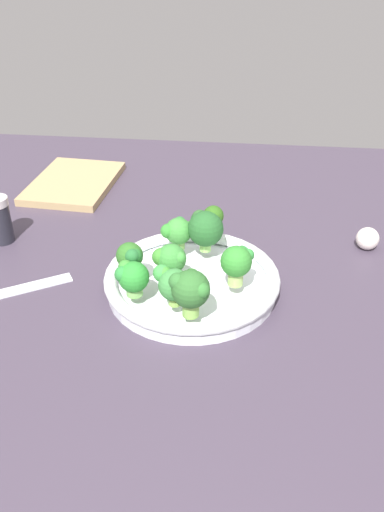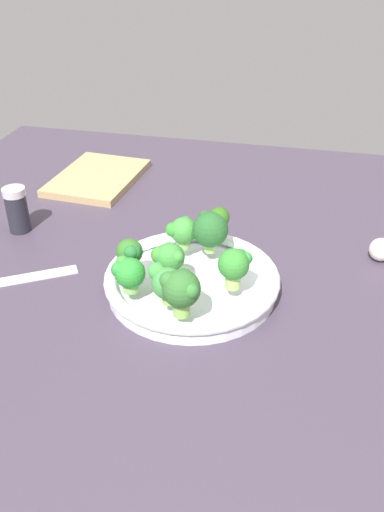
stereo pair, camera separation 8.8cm
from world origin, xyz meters
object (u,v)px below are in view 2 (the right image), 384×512
Objects in this scene: broccoli_floret_6 at (181,289)px; garlic_bulb at (381,250)px; broccoli_floret_5 at (169,258)px; pepper_shaker at (17,209)px; bowl at (192,281)px; cutting_board at (98,178)px; broccoli_floret_2 at (164,282)px; broccoli_floret_7 at (235,265)px; broccoli_floret_4 at (183,230)px; broccoli_floret_1 at (211,227)px; broccoli_floret_0 at (130,254)px; broccoli_floret_3 at (128,273)px.

broccoli_floret_6 reaches higher than garlic_bulb.
broccoli_floret_5 is 0.69× the size of pepper_shaker.
pepper_shaker is at bearing 58.69° from broccoli_floret_6.
bowl reaches higher than cutting_board.
garlic_bulb is (25.55, -32.91, -5.24)cm from broccoli_floret_2.
broccoli_floret_7 is at bearing -56.99° from broccoli_floret_2.
broccoli_floret_5 is at bearing -179.59° from broccoli_floret_4.
broccoli_floret_1 is at bearing -132.60° from cutting_board.
broccoli_floret_6 is 1.10× the size of broccoli_floret_7.
broccoli_floret_0 reaches higher than bowl.
broccoli_floret_4 is at bearing 95.08° from broccoli_floret_1.
pepper_shaker reaches higher than bowl.
pepper_shaker reaches higher than garlic_bulb.
broccoli_floret_6 is (-18.24, -4.18, 1.16)cm from broccoli_floret_4.
broccoli_floret_7 is at bearing -73.64° from broccoli_floret_3.
broccoli_floret_2 reaches higher than pepper_shaker.
broccoli_floret_1 is 16.69cm from broccoli_floret_2.
broccoli_floret_1 is at bearing 29.60° from broccoli_floret_7.
broccoli_floret_0 reaches higher than broccoli_floret_4.
broccoli_floret_6 reaches higher than pepper_shaker.
broccoli_floret_6 is (-11.13, -1.00, 6.34)cm from bowl.
broccoli_floret_1 is 44.86cm from cutting_board.
broccoli_floret_5 is at bearing -145.12° from cutting_board.
broccoli_floret_4 is 0.77× the size of broccoli_floret_6.
cutting_board is 2.63× the size of pepper_shaker.
cutting_board is at bearing 39.65° from bowl.
broccoli_floret_5 is (0.38, -6.16, -0.11)cm from broccoli_floret_0.
broccoli_floret_3 is 16.18cm from broccoli_floret_7.
garlic_bulb is (-20.65, -61.72, 1.30)cm from cutting_board.
pepper_shaker is (19.25, 29.03, -2.35)cm from broccoli_floret_3.
broccoli_floret_6 is (-4.03, -9.26, 1.32)cm from broccoli_floret_3.
bowl is at bearing -140.35° from cutting_board.
broccoli_floret_2 is 40.88cm from pepper_shaker.
broccoli_floret_3 is 6.86cm from broccoli_floret_5.
garlic_bulb is (16.83, -30.66, 0.19)cm from bowl.
broccoli_floret_6 is (-8.15, -10.27, 0.68)cm from broccoli_floret_0.
broccoli_floret_0 is at bearing 107.84° from bowl.
pepper_shaker is (-25.32, 6.24, 3.78)cm from cutting_board.
broccoli_floret_4 is 0.85× the size of broccoli_floret_7.
cutting_board is (40.03, 38.30, -6.94)cm from broccoli_floret_7.
bowl is 39.32cm from pepper_shaker.
broccoli_floret_3 is (-14.62, 9.79, -1.24)cm from broccoli_floret_1.
broccoli_floret_7 is at bearing -150.40° from broccoli_floret_1.
broccoli_floret_0 is 13.13cm from broccoli_floret_6.
broccoli_floret_3 is at bearing -152.92° from cutting_board.
garlic_bulb is at bearing -86.06° from pepper_shaker.
broccoli_floret_5 is 0.26× the size of cutting_board.
broccoli_floret_3 is 34.91cm from pepper_shaker.
broccoli_floret_1 is (10.51, -10.79, 0.60)cm from broccoli_floret_0.
cutting_board is (37.48, 31.06, -1.11)cm from bowl.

